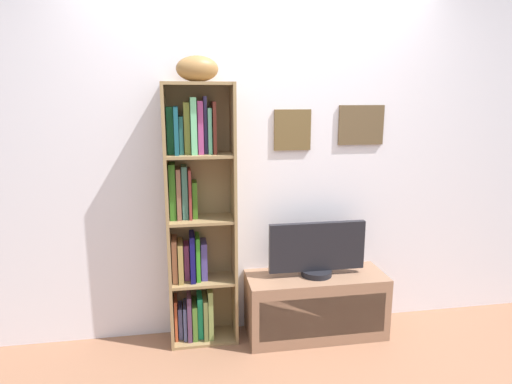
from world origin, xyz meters
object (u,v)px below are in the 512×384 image
football (197,69)px  television (317,250)px  tv_stand (315,305)px  bookshelf (195,221)px

football → television: (0.80, -0.07, -1.23)m
tv_stand → television: bearing=90.0°
television → tv_stand: bearing=-90.0°
bookshelf → television: bookshelf is taller
bookshelf → football: size_ratio=6.69×
tv_stand → television: size_ratio=1.44×
television → football: bearing=175.3°
tv_stand → football: bearing=175.2°
bookshelf → tv_stand: (0.84, -0.10, -0.65)m
bookshelf → television: 0.88m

